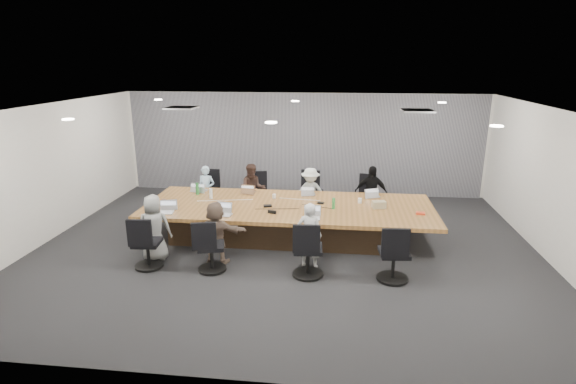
# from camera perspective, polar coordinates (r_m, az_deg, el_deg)

# --- Properties ---
(floor) EXTENTS (10.00, 8.00, 0.00)m
(floor) POSITION_cam_1_polar(r_m,az_deg,el_deg) (9.20, -0.29, -6.99)
(floor) COLOR #242426
(floor) RESTS_ON ground
(ceiling) EXTENTS (10.00, 8.00, 0.00)m
(ceiling) POSITION_cam_1_polar(r_m,az_deg,el_deg) (8.49, -0.31, 10.63)
(ceiling) COLOR white
(ceiling) RESTS_ON wall_back
(wall_back) EXTENTS (10.00, 0.00, 2.80)m
(wall_back) POSITION_cam_1_polar(r_m,az_deg,el_deg) (12.63, 1.88, 6.14)
(wall_back) COLOR silver
(wall_back) RESTS_ON ground
(wall_front) EXTENTS (10.00, 0.00, 2.80)m
(wall_front) POSITION_cam_1_polar(r_m,az_deg,el_deg) (5.04, -5.84, -10.34)
(wall_front) COLOR silver
(wall_front) RESTS_ON ground
(wall_left) EXTENTS (0.00, 8.00, 2.80)m
(wall_left) POSITION_cam_1_polar(r_m,az_deg,el_deg) (10.56, -28.36, 2.09)
(wall_left) COLOR silver
(wall_left) RESTS_ON ground
(wall_right) EXTENTS (0.00, 8.00, 2.80)m
(wall_right) POSITION_cam_1_polar(r_m,az_deg,el_deg) (9.55, 31.00, 0.36)
(wall_right) COLOR silver
(wall_right) RESTS_ON ground
(curtain) EXTENTS (9.80, 0.04, 2.80)m
(curtain) POSITION_cam_1_polar(r_m,az_deg,el_deg) (12.55, 1.85, 6.07)
(curtain) COLOR gray
(curtain) RESTS_ON ground
(conference_table) EXTENTS (6.00, 2.20, 0.74)m
(conference_table) POSITION_cam_1_polar(r_m,az_deg,el_deg) (9.52, 0.07, -3.58)
(conference_table) COLOR #372617
(conference_table) RESTS_ON ground
(chair_0) EXTENTS (0.57, 0.57, 0.79)m
(chair_0) POSITION_cam_1_polar(r_m,az_deg,el_deg) (11.53, -9.78, -0.26)
(chair_0) COLOR black
(chair_0) RESTS_ON ground
(chair_1) EXTENTS (0.60, 0.60, 0.75)m
(chair_1) POSITION_cam_1_polar(r_m,az_deg,el_deg) (11.27, -4.10, -0.54)
(chair_1) COLOR black
(chair_1) RESTS_ON ground
(chair_2) EXTENTS (0.68, 0.68, 0.87)m
(chair_2) POSITION_cam_1_polar(r_m,az_deg,el_deg) (11.08, 2.96, -0.49)
(chair_2) COLOR black
(chair_2) RESTS_ON ground
(chair_3) EXTENTS (0.62, 0.62, 0.76)m
(chair_3) POSITION_cam_1_polar(r_m,az_deg,el_deg) (11.11, 10.29, -1.01)
(chair_3) COLOR black
(chair_3) RESTS_ON ground
(chair_4) EXTENTS (0.59, 0.59, 0.80)m
(chair_4) POSITION_cam_1_polar(r_m,az_deg,el_deg) (8.59, -17.42, -6.65)
(chair_4) COLOR black
(chair_4) RESTS_ON ground
(chair_5) EXTENTS (0.64, 0.64, 0.79)m
(chair_5) POSITION_cam_1_polar(r_m,az_deg,el_deg) (8.19, -9.71, -7.29)
(chair_5) COLOR black
(chair_5) RESTS_ON ground
(chair_6) EXTENTS (0.62, 0.62, 0.85)m
(chair_6) POSITION_cam_1_polar(r_m,az_deg,el_deg) (7.89, 2.55, -7.76)
(chair_6) COLOR black
(chair_6) RESTS_ON ground
(chair_7) EXTENTS (0.62, 0.62, 0.85)m
(chair_7) POSITION_cam_1_polar(r_m,az_deg,el_deg) (7.94, 13.28, -8.07)
(chair_7) COLOR black
(chair_7) RESTS_ON ground
(person_0) EXTENTS (0.46, 0.33, 1.19)m
(person_0) POSITION_cam_1_polar(r_m,az_deg,el_deg) (11.15, -10.33, 0.23)
(person_0) COLOR #A4C7DE
(person_0) RESTS_ON ground
(laptop_0) EXTENTS (0.39, 0.30, 0.02)m
(laptop_0) POSITION_cam_1_polar(r_m,az_deg,el_deg) (10.60, -11.21, 0.19)
(laptop_0) COLOR #B2B2B7
(laptop_0) RESTS_ON conference_table
(person_1) EXTENTS (0.72, 0.62, 1.28)m
(person_1) POSITION_cam_1_polar(r_m,az_deg,el_deg) (10.86, -4.47, 0.26)
(person_1) COLOR #37251F
(person_1) RESTS_ON ground
(laptop_1) EXTENTS (0.34, 0.26, 0.02)m
(laptop_1) POSITION_cam_1_polar(r_m,az_deg,el_deg) (10.31, -5.06, -0.01)
(laptop_1) COLOR #8C6647
(laptop_1) RESTS_ON conference_table
(person_2) EXTENTS (0.84, 0.54, 1.22)m
(person_2) POSITION_cam_1_polar(r_m,az_deg,el_deg) (10.70, 2.86, -0.14)
(person_2) COLOR #B7BEB8
(person_2) RESTS_ON ground
(laptop_2) EXTENTS (0.31, 0.23, 0.02)m
(laptop_2) POSITION_cam_1_polar(r_m,az_deg,el_deg) (10.13, 2.66, -0.27)
(laptop_2) COLOR #B2B2B7
(laptop_2) RESTS_ON conference_table
(person_3) EXTENTS (0.79, 0.37, 1.31)m
(person_3) POSITION_cam_1_polar(r_m,az_deg,el_deg) (10.69, 10.47, -0.15)
(person_3) COLOR black
(person_3) RESTS_ON ground
(laptop_3) EXTENTS (0.34, 0.27, 0.02)m
(laptop_3) POSITION_cam_1_polar(r_m,az_deg,el_deg) (10.14, 10.69, -0.53)
(laptop_3) COLOR #B2B2B7
(laptop_3) RESTS_ON conference_table
(person_4) EXTENTS (0.69, 0.52, 1.28)m
(person_4) POSITION_cam_1_polar(r_m,az_deg,el_deg) (8.80, -16.65, -4.37)
(person_4) COLOR gray
(person_4) RESTS_ON ground
(laptop_4) EXTENTS (0.38, 0.29, 0.02)m
(laptop_4) POSITION_cam_1_polar(r_m,az_deg,el_deg) (9.24, -15.39, -2.53)
(laptop_4) COLOR #B2B2B7
(laptop_4) RESTS_ON conference_table
(person_5) EXTENTS (1.13, 0.45, 1.19)m
(person_5) POSITION_cam_1_polar(r_m,az_deg,el_deg) (8.43, -9.12, -5.10)
(person_5) COLOR brown
(person_5) RESTS_ON ground
(laptop_5) EXTENTS (0.35, 0.26, 0.02)m
(laptop_5) POSITION_cam_1_polar(r_m,az_deg,el_deg) (8.87, -8.23, -2.89)
(laptop_5) COLOR #B2B2B7
(laptop_5) RESTS_ON conference_table
(person_6) EXTENTS (0.49, 0.35, 1.23)m
(person_6) POSITION_cam_1_polar(r_m,az_deg,el_deg) (8.14, 2.75, -5.53)
(person_6) COLOR beige
(person_6) RESTS_ON ground
(laptop_6) EXTENTS (0.33, 0.23, 0.02)m
(laptop_6) POSITION_cam_1_polar(r_m,az_deg,el_deg) (8.61, 3.01, -3.35)
(laptop_6) COLOR #B2B2B7
(laptop_6) RESTS_ON conference_table
(bottle_green_left) EXTENTS (0.09, 0.09, 0.26)m
(bottle_green_left) POSITION_cam_1_polar(r_m,az_deg,el_deg) (10.30, -11.44, 0.41)
(bottle_green_left) COLOR #297A35
(bottle_green_left) RESTS_ON conference_table
(bottle_green_right) EXTENTS (0.08, 0.08, 0.23)m
(bottle_green_right) POSITION_cam_1_polar(r_m,az_deg,el_deg) (9.16, 5.80, -1.47)
(bottle_green_right) COLOR #297A35
(bottle_green_right) RESTS_ON conference_table
(bottle_clear) EXTENTS (0.09, 0.09, 0.23)m
(bottle_clear) POSITION_cam_1_polar(r_m,az_deg,el_deg) (9.93, -9.77, -0.20)
(bottle_clear) COLOR silver
(bottle_clear) RESTS_ON conference_table
(cup_white_far) EXTENTS (0.09, 0.09, 0.09)m
(cup_white_far) POSITION_cam_1_polar(r_m,az_deg,el_deg) (9.84, -1.77, -0.54)
(cup_white_far) COLOR white
(cup_white_far) RESTS_ON conference_table
(cup_white_near) EXTENTS (0.10, 0.10, 0.10)m
(cup_white_near) POSITION_cam_1_polar(r_m,az_deg,el_deg) (9.64, 9.11, -1.08)
(cup_white_near) COLOR white
(cup_white_near) RESTS_ON conference_table
(mug_brown) EXTENTS (0.11, 0.11, 0.11)m
(mug_brown) POSITION_cam_1_polar(r_m,az_deg,el_deg) (9.79, -15.48, -1.19)
(mug_brown) COLOR brown
(mug_brown) RESTS_ON conference_table
(mic_left) EXTENTS (0.19, 0.15, 0.03)m
(mic_left) POSITION_cam_1_polar(r_m,az_deg,el_deg) (9.30, -2.60, -1.77)
(mic_left) COLOR black
(mic_left) RESTS_ON conference_table
(mic_right) EXTENTS (0.15, 0.11, 0.03)m
(mic_right) POSITION_cam_1_polar(r_m,az_deg,el_deg) (9.51, 4.16, -1.39)
(mic_right) COLOR black
(mic_right) RESTS_ON conference_table
(stapler) EXTENTS (0.18, 0.09, 0.06)m
(stapler) POSITION_cam_1_polar(r_m,az_deg,el_deg) (8.88, -2.03, -2.54)
(stapler) COLOR black
(stapler) RESTS_ON conference_table
(canvas_bag) EXTENTS (0.30, 0.22, 0.14)m
(canvas_bag) POSITION_cam_1_polar(r_m,az_deg,el_deg) (9.37, 11.47, -1.58)
(canvas_bag) COLOR tan
(canvas_bag) RESTS_ON conference_table
(snack_packet) EXTENTS (0.19, 0.14, 0.04)m
(snack_packet) POSITION_cam_1_polar(r_m,az_deg,el_deg) (9.21, 16.48, -2.61)
(snack_packet) COLOR red
(snack_packet) RESTS_ON conference_table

